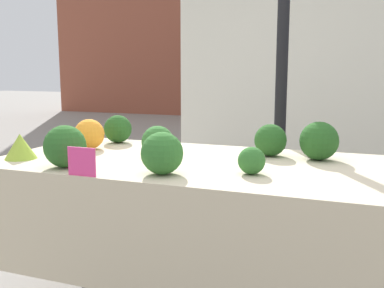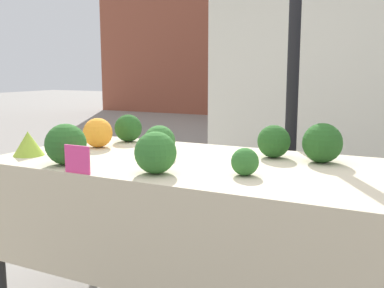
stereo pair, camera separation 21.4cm
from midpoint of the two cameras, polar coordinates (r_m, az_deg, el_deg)
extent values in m
cube|color=brown|center=(12.00, 17.27, 16.64)|extent=(16.00, 0.60, 5.72)
cylinder|color=black|center=(2.72, 9.04, 6.92)|extent=(0.07, 0.07, 2.29)
cube|color=silver|center=(5.94, 17.92, 11.72)|extent=(3.47, 2.27, 2.49)
cylinder|color=black|center=(5.24, 6.20, -0.79)|extent=(0.68, 0.22, 0.68)
cylinder|color=black|center=(7.04, 10.06, 1.73)|extent=(0.68, 0.22, 0.68)
cube|color=beige|center=(2.16, -2.84, -2.51)|extent=(1.88, 0.95, 0.03)
cube|color=beige|center=(1.83, -8.79, -12.78)|extent=(1.88, 0.01, 0.45)
cylinder|color=black|center=(3.04, -15.06, -7.35)|extent=(0.05, 0.05, 0.80)
cylinder|color=black|center=(2.50, 20.59, -11.31)|extent=(0.05, 0.05, 0.80)
sphere|color=orange|center=(2.54, -15.28, 1.20)|extent=(0.17, 0.17, 0.17)
cone|color=#93B238|center=(2.38, -23.42, -0.29)|extent=(0.15, 0.15, 0.12)
sphere|color=#23511E|center=(2.27, 7.30, 0.47)|extent=(0.16, 0.16, 0.16)
sphere|color=#2D6628|center=(1.87, 4.34, -2.15)|extent=(0.12, 0.12, 0.12)
sphere|color=#2D6628|center=(1.87, -7.11, -1.20)|extent=(0.18, 0.18, 0.18)
sphere|color=#285B23|center=(2.10, -18.68, -0.31)|extent=(0.19, 0.19, 0.19)
sphere|color=#336B2D|center=(2.22, -7.17, 0.24)|extent=(0.16, 0.16, 0.16)
sphere|color=#23511E|center=(2.72, -11.64, 1.87)|extent=(0.17, 0.17, 0.17)
sphere|color=#23511E|center=(2.21, 13.20, 0.37)|extent=(0.19, 0.19, 0.19)
cube|color=#E53D84|center=(1.91, -16.98, -2.20)|extent=(0.13, 0.01, 0.12)
camera|label=1|loc=(0.11, -92.86, -0.47)|focal=42.00mm
camera|label=2|loc=(0.11, 87.14, 0.47)|focal=42.00mm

